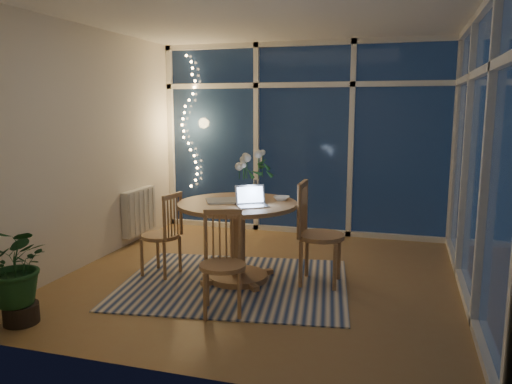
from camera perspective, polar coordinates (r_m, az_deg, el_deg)
floor at (r=5.23m, az=0.89°, el=-9.67°), size 4.00×4.00×0.00m
ceiling at (r=5.01m, az=0.97°, el=19.63°), size 4.00×4.00×0.00m
wall_back at (r=6.90m, az=5.45°, el=6.02°), size 4.00×0.04×2.60m
wall_front at (r=3.09m, az=-9.14°, el=1.52°), size 4.00×0.04×2.60m
wall_left at (r=5.82m, az=-18.46°, el=4.91°), size 0.04×4.00×2.60m
wall_right at (r=4.82m, az=24.53°, el=3.66°), size 0.04×4.00×2.60m
window_wall_back at (r=6.86m, az=5.38°, el=6.00°), size 4.00×0.10×2.60m
window_wall_right at (r=4.82m, az=24.06°, el=3.68°), size 0.10×4.00×2.60m
radiator at (r=6.67m, az=-13.21°, el=-2.13°), size 0.10×0.70×0.58m
fairy_lights at (r=7.28m, az=-7.69°, el=7.94°), size 0.24×0.10×1.85m
garden_patio at (r=9.95m, az=11.52°, el=-0.92°), size 12.00×6.00×0.10m
garden_fence at (r=10.37m, az=9.19°, el=4.93°), size 11.00×0.08×1.80m
neighbour_roof at (r=13.30m, az=12.37°, el=11.44°), size 7.00×3.00×2.20m
garden_shrubs at (r=8.53m, az=1.91°, el=1.00°), size 0.90×0.90×0.90m
rug at (r=5.04m, az=-2.44°, el=-10.37°), size 2.42×2.05×0.01m
dining_table at (r=5.01m, az=-2.10°, el=-5.72°), size 1.34×1.34×0.81m
chair_left at (r=5.25m, az=-10.88°, el=-4.70°), size 0.46×0.46×0.89m
chair_right at (r=4.91m, az=7.42°, el=-4.71°), size 0.48×0.48×1.04m
chair_front at (r=4.22m, az=-3.85°, el=-8.13°), size 0.52×0.52×0.89m
laptop at (r=4.68m, az=-0.34°, el=-0.43°), size 0.38×0.37×0.21m
flower_vase at (r=5.08m, az=-0.09°, el=0.38°), size 0.23×0.23×0.21m
bowl at (r=5.02m, az=2.93°, el=-0.73°), size 0.17×0.17×0.04m
newspapers at (r=4.97m, az=-3.07°, el=-1.00°), size 0.48×0.44×0.01m
phone at (r=4.80m, az=-1.82°, el=-1.38°), size 0.11×0.08×0.01m
potted_plant at (r=4.48m, az=-25.53°, el=-8.88°), size 0.63×0.57×0.76m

